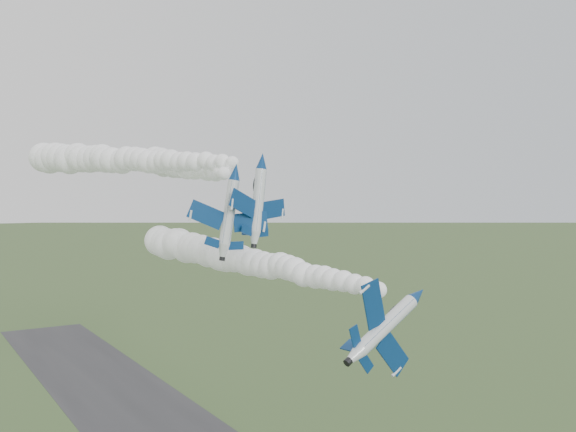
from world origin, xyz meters
The scene contains 6 objects.
jet_lead centered at (5.34, -5.53, 32.03)m, with size 5.19×12.45×9.10m.
smoke_trail_jet_lead centered at (1.64, 24.94, 33.21)m, with size 5.13×55.51×5.13m, color white, non-canonical shape.
jet_pair_left centered at (-2.67, 19.14, 45.10)m, with size 10.44×12.41×3.33m.
smoke_trail_jet_pair_left centered at (4.33, 53.92, 47.40)m, with size 5.74×65.61×5.74m, color white, non-canonical shape.
jet_pair_right centered at (1.25, 19.14, 46.57)m, with size 10.36×12.12×3.25m.
smoke_trail_jet_pair_right centered at (-8.06, 47.70, 47.79)m, with size 5.44×54.50×5.44m, color white, non-canonical shape.
Camera 1 is at (-39.70, -53.33, 42.06)m, focal length 40.00 mm.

